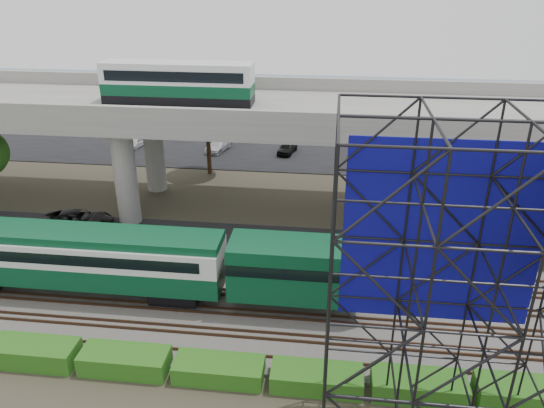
# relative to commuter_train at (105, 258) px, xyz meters

# --- Properties ---
(ground) EXTENTS (140.00, 140.00, 0.00)m
(ground) POSITION_rel_commuter_train_xyz_m (7.43, -2.00, -2.88)
(ground) COLOR #474233
(ground) RESTS_ON ground
(ballast_bed) EXTENTS (90.00, 12.00, 0.20)m
(ballast_bed) POSITION_rel_commuter_train_xyz_m (7.43, 0.00, -2.78)
(ballast_bed) COLOR slate
(ballast_bed) RESTS_ON ground
(service_road) EXTENTS (90.00, 5.00, 0.08)m
(service_road) POSITION_rel_commuter_train_xyz_m (7.43, 8.50, -2.84)
(service_road) COLOR black
(service_road) RESTS_ON ground
(parking_lot) EXTENTS (90.00, 18.00, 0.08)m
(parking_lot) POSITION_rel_commuter_train_xyz_m (7.43, 32.00, -2.84)
(parking_lot) COLOR black
(parking_lot) RESTS_ON ground
(harbor_water) EXTENTS (140.00, 40.00, 0.03)m
(harbor_water) POSITION_rel_commuter_train_xyz_m (7.43, 54.00, -2.87)
(harbor_water) COLOR #425C6C
(harbor_water) RESTS_ON ground
(rail_tracks) EXTENTS (90.00, 9.52, 0.16)m
(rail_tracks) POSITION_rel_commuter_train_xyz_m (7.43, -0.00, -2.60)
(rail_tracks) COLOR #472D1E
(rail_tracks) RESTS_ON ballast_bed
(commuter_train) EXTENTS (29.30, 3.06, 4.30)m
(commuter_train) POSITION_rel_commuter_train_xyz_m (0.00, 0.00, 0.00)
(commuter_train) COLOR black
(commuter_train) RESTS_ON rail_tracks
(overpass) EXTENTS (80.00, 12.00, 12.40)m
(overpass) POSITION_rel_commuter_train_xyz_m (6.98, 14.00, 5.33)
(overpass) COLOR #9E9B93
(overpass) RESTS_ON ground
(scaffold_tower) EXTENTS (9.36, 6.36, 15.00)m
(scaffold_tower) POSITION_rel_commuter_train_xyz_m (18.32, -9.98, 4.59)
(scaffold_tower) COLOR black
(scaffold_tower) RESTS_ON ground
(hedge_strip) EXTENTS (34.60, 1.80, 1.20)m
(hedge_strip) POSITION_rel_commuter_train_xyz_m (8.44, -6.30, -2.32)
(hedge_strip) COLOR #1F5012
(hedge_strip) RESTS_ON ground
(trees) EXTENTS (40.94, 16.94, 7.69)m
(trees) POSITION_rel_commuter_train_xyz_m (2.77, 14.17, 2.69)
(trees) COLOR #382314
(trees) RESTS_ON ground
(suv) EXTENTS (5.86, 3.31, 1.54)m
(suv) POSITION_rel_commuter_train_xyz_m (-6.14, 8.57, -2.03)
(suv) COLOR black
(suv) RESTS_ON service_road
(parked_cars) EXTENTS (34.36, 9.59, 1.30)m
(parked_cars) POSITION_rel_commuter_train_xyz_m (7.45, 31.40, -2.20)
(parked_cars) COLOR silver
(parked_cars) RESTS_ON parking_lot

